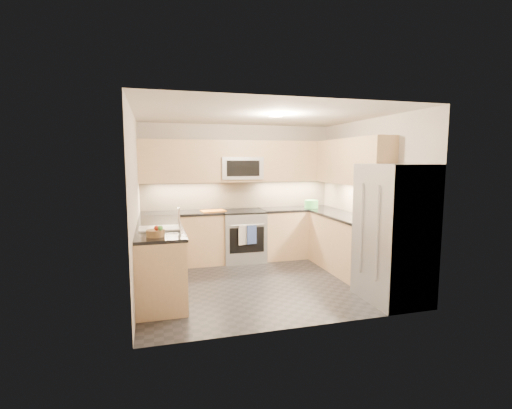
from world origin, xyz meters
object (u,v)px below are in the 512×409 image
microwave (241,168)px  utensil_bowl (311,204)px  gas_range (243,236)px  cutting_board (213,211)px  refrigerator (394,233)px  fruit_basket (155,233)px

microwave → utensil_bowl: microwave is taller
gas_range → utensil_bowl: 1.45m
cutting_board → gas_range: bearing=1.3°
refrigerator → utensil_bowl: (-0.11, 2.37, 0.11)m
microwave → cutting_board: microwave is taller
microwave → fruit_basket: microwave is taller
refrigerator → cutting_board: refrigerator is taller
refrigerator → utensil_bowl: size_ratio=6.95×
refrigerator → fruit_basket: 3.03m
cutting_board → fruit_basket: bearing=-116.9°
microwave → refrigerator: microwave is taller
utensil_bowl → gas_range: bearing=177.8°
microwave → cutting_board: 0.94m
gas_range → refrigerator: refrigerator is taller
utensil_bowl → fruit_basket: 3.49m
fruit_basket → utensil_bowl: bearing=34.1°
gas_range → microwave: (0.00, 0.12, 1.24)m
gas_range → utensil_bowl: size_ratio=3.51×
fruit_basket → refrigerator: bearing=-8.0°
microwave → cutting_board: bearing=-165.8°
gas_range → cutting_board: cutting_board is taller
utensil_bowl → fruit_basket: bearing=-145.9°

